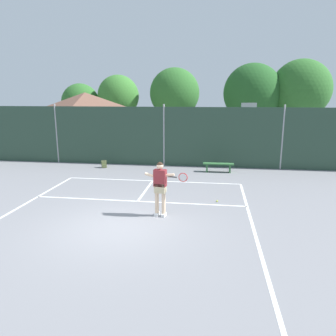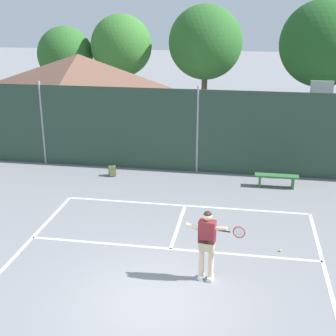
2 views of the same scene
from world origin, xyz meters
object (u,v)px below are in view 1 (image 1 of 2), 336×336
Objects in this scene: tennis_player at (161,184)px; courtside_bench at (218,165)px; backpack_olive at (104,164)px; tennis_ball at (217,201)px; basketball_hoop at (248,124)px.

tennis_player is 6.98m from courtside_bench.
tennis_player reaches higher than backpack_olive.
basketball_hoop is at bearing 77.16° from tennis_ball.
backpack_olive is (-8.05, -2.80, -2.12)m from basketball_hoop.
backpack_olive is (-4.36, 6.80, -0.92)m from tennis_player.
courtside_bench is (6.35, -0.15, 0.17)m from backpack_olive.
backpack_olive is (-6.26, 5.07, 0.16)m from tennis_ball.
basketball_hoop is at bearing 60.03° from courtside_bench.
courtside_bench is (1.98, 6.65, -0.75)m from tennis_player.
courtside_bench is (-1.70, -2.95, -1.95)m from basketball_hoop.
tennis_player reaches higher than tennis_ball.
basketball_hoop is 1.91× the size of tennis_player.
basketball_hoop is at bearing 68.99° from tennis_player.
basketball_hoop reaches higher than backpack_olive.
courtside_bench is at bearing 88.93° from tennis_ball.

